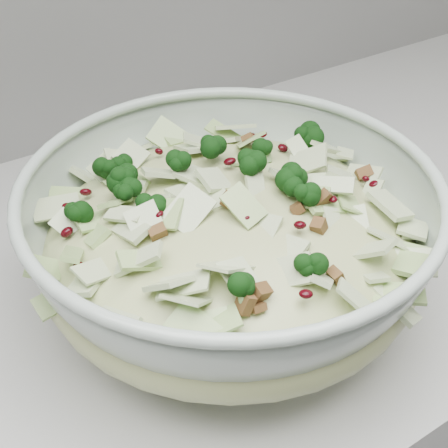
# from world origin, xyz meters

# --- Properties ---
(mixing_bowl) EXTENTS (0.36, 0.36, 0.14)m
(mixing_bowl) POSITION_xyz_m (0.41, 1.60, 0.97)
(mixing_bowl) COLOR #A5B5A9
(mixing_bowl) RESTS_ON counter
(salad) EXTENTS (0.42, 0.42, 0.14)m
(salad) POSITION_xyz_m (0.41, 1.60, 1.00)
(salad) COLOR tan
(salad) RESTS_ON mixing_bowl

